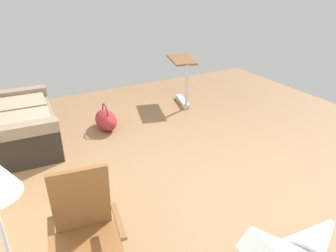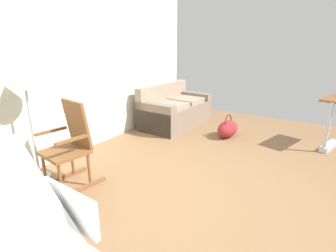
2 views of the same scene
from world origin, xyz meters
name	(u,v)px [view 1 (image 1 of 2)]	position (x,y,z in m)	size (l,w,h in m)	color
ground_plane	(197,180)	(0.00, 0.00, 0.00)	(7.40, 7.40, 0.00)	olive
couch	(21,124)	(2.02, 1.73, 0.31)	(1.65, 0.95, 0.85)	#7D6C5C
rocking_chair	(87,236)	(-0.79, 1.54, 0.50)	(0.82, 0.58, 1.05)	brown
overbed_table	(182,76)	(2.30, -1.15, 0.53)	(0.88, 0.60, 0.84)	#B2B5BA
duffel_bag	(106,120)	(1.89, 0.51, 0.15)	(0.58, 0.35, 0.43)	maroon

